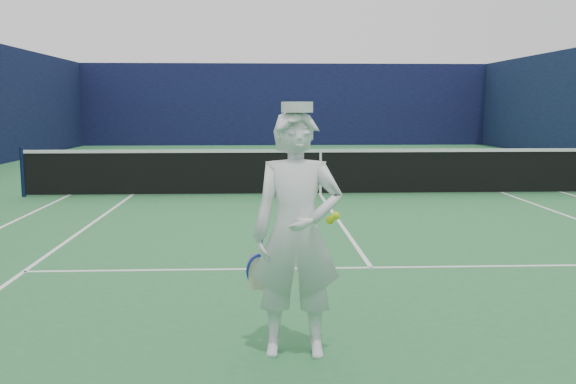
% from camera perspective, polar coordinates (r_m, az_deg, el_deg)
% --- Properties ---
extents(ground, '(80.00, 80.00, 0.00)m').
position_cam_1_polar(ground, '(14.07, 2.89, -0.26)').
color(ground, '#296C38').
rests_on(ground, ground).
extents(court_markings, '(11.03, 23.83, 0.01)m').
position_cam_1_polar(court_markings, '(14.07, 2.89, -0.24)').
color(court_markings, white).
rests_on(court_markings, ground).
extents(windscreen_fence, '(20.12, 36.12, 4.00)m').
position_cam_1_polar(windscreen_fence, '(13.94, 2.95, 7.91)').
color(windscreen_fence, '#0E1135').
rests_on(windscreen_fence, ground).
extents(tennis_net, '(12.88, 0.09, 1.07)m').
position_cam_1_polar(tennis_net, '(14.01, 2.91, 1.99)').
color(tennis_net, '#141E4C').
rests_on(tennis_net, ground).
extents(tennis_player, '(0.78, 0.52, 1.97)m').
position_cam_1_polar(tennis_player, '(4.95, 0.79, -3.73)').
color(tennis_player, white).
rests_on(tennis_player, ground).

